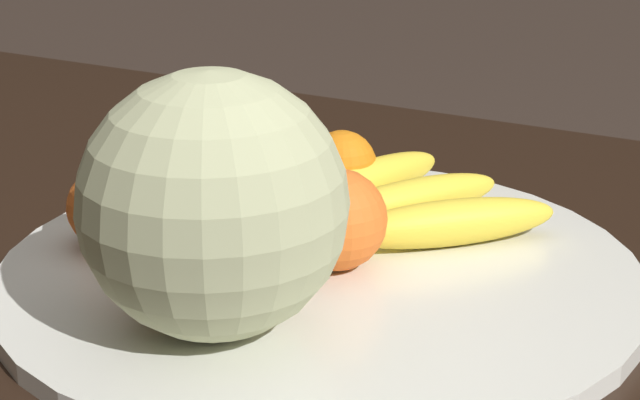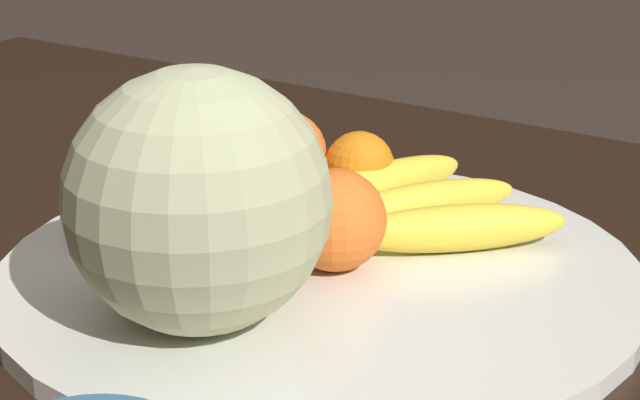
% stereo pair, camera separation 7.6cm
% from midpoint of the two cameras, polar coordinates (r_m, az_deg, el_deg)
% --- Properties ---
extents(kitchen_table, '(1.64, 1.00, 0.70)m').
position_cam_midpoint_polar(kitchen_table, '(0.82, -1.63, -9.40)').
color(kitchen_table, black).
rests_on(kitchen_table, ground_plane).
extents(fruit_bowl, '(0.47, 0.47, 0.01)m').
position_cam_midpoint_polar(fruit_bowl, '(0.78, 2.79, -3.94)').
color(fruit_bowl, silver).
rests_on(fruit_bowl, kitchen_table).
extents(melon, '(0.17, 0.17, 0.17)m').
position_cam_midpoint_polar(melon, '(0.66, -3.29, -0.08)').
color(melon, '#B2B789').
rests_on(melon, fruit_bowl).
extents(banana_bunch, '(0.21, 0.21, 0.04)m').
position_cam_midpoint_polar(banana_bunch, '(0.85, 7.89, -0.31)').
color(banana_bunch, brown).
rests_on(banana_bunch, fruit_bowl).
extents(orange_front_left, '(0.08, 0.08, 0.08)m').
position_cam_midpoint_polar(orange_front_left, '(0.87, -3.91, 1.67)').
color(orange_front_left, orange).
rests_on(orange_front_left, fruit_bowl).
extents(orange_front_right, '(0.07, 0.07, 0.07)m').
position_cam_midpoint_polar(orange_front_right, '(0.83, 0.02, 0.56)').
color(orange_front_right, orange).
rests_on(orange_front_right, fruit_bowl).
extents(orange_mid_center, '(0.07, 0.07, 0.07)m').
position_cam_midpoint_polar(orange_mid_center, '(0.79, -4.62, -0.48)').
color(orange_mid_center, orange).
rests_on(orange_mid_center, fruit_bowl).
extents(orange_back_left, '(0.07, 0.07, 0.07)m').
position_cam_midpoint_polar(orange_back_left, '(0.76, 3.68, -1.14)').
color(orange_back_left, orange).
rests_on(orange_back_left, fruit_bowl).
extents(orange_back_right, '(0.07, 0.07, 0.07)m').
position_cam_midpoint_polar(orange_back_right, '(0.90, 0.46, 2.45)').
color(orange_back_right, orange).
rests_on(orange_back_right, fruit_bowl).
extents(orange_top_small, '(0.06, 0.06, 0.06)m').
position_cam_midpoint_polar(orange_top_small, '(0.82, -8.17, -0.03)').
color(orange_top_small, orange).
rests_on(orange_top_small, fruit_bowl).
extents(orange_side_extra, '(0.06, 0.06, 0.06)m').
position_cam_midpoint_polar(orange_side_extra, '(0.90, 4.37, 1.82)').
color(orange_side_extra, orange).
rests_on(orange_side_extra, fruit_bowl).
extents(produce_tag, '(0.10, 0.07, 0.00)m').
position_cam_midpoint_polar(produce_tag, '(0.81, 0.56, -2.46)').
color(produce_tag, white).
rests_on(produce_tag, fruit_bowl).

